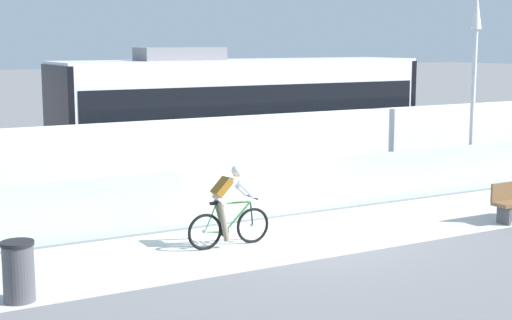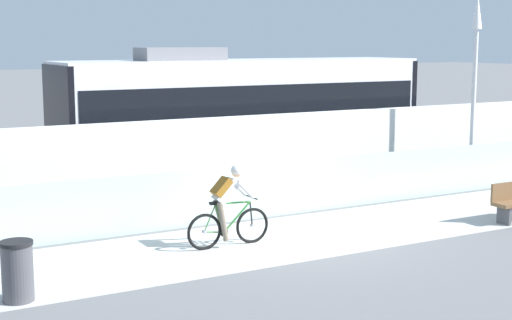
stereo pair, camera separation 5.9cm
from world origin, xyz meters
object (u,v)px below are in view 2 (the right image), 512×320
(lamp_post_antenna, at_px, (475,67))
(tram, at_px, (243,113))
(trash_bin, at_px, (17,271))
(cyclist_on_bike, at_px, (228,207))

(lamp_post_antenna, bearing_deg, tram, 134.03)
(tram, height_order, trash_bin, tram)
(tram, height_order, cyclist_on_bike, tram)
(tram, relative_size, trash_bin, 11.52)
(tram, bearing_deg, lamp_post_antenna, -45.97)
(tram, relative_size, lamp_post_antenna, 2.13)
(cyclist_on_bike, distance_m, trash_bin, 4.47)
(trash_bin, bearing_deg, lamp_post_antenna, 14.84)
(lamp_post_antenna, bearing_deg, cyclist_on_bike, -165.87)
(cyclist_on_bike, relative_size, trash_bin, 1.84)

